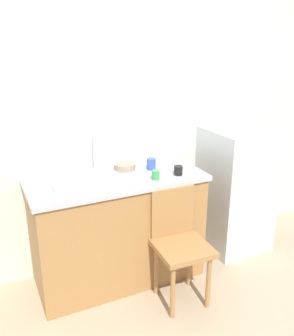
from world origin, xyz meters
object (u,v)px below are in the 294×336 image
object	(u,v)px
chair	(179,241)
cup_white	(100,174)
terracotta_bowl	(125,166)
cup_black	(178,170)
cup_green	(156,175)
dish_tray	(72,185)
cup_blue	(151,164)
refrigerator	(235,189)

from	to	relation	value
chair	cup_white	bearing A→B (deg)	138.04
terracotta_bowl	cup_black	xyz separation A→B (m)	(0.34, -0.31, 0.01)
cup_white	terracotta_bowl	bearing A→B (deg)	24.02
cup_green	cup_black	bearing A→B (deg)	3.51
terracotta_bowl	cup_green	distance (m)	0.35
dish_tray	cup_white	xyz separation A→B (m)	(0.25, 0.11, 0.01)
cup_blue	chair	bearing A→B (deg)	-89.42
cup_white	dish_tray	bearing A→B (deg)	-155.82
chair	terracotta_bowl	bearing A→B (deg)	112.55
cup_white	cup_green	bearing A→B (deg)	-28.01
chair	cup_black	bearing A→B (deg)	66.82
refrigerator	cup_white	size ratio (longest dim) A/B	14.96
cup_white	cup_black	size ratio (longest dim) A/B	1.05
dish_tray	cup_white	bearing A→B (deg)	24.18
refrigerator	dish_tray	world-z (taller)	refrigerator
chair	cup_black	size ratio (longest dim) A/B	11.78
terracotta_bowl	cup_white	size ratio (longest dim) A/B	2.27
cup_green	cup_white	world-z (taller)	cup_white
refrigerator	cup_black	world-z (taller)	refrigerator
dish_tray	chair	bearing A→B (deg)	-26.13
terracotta_bowl	cup_green	xyz separation A→B (m)	(0.13, -0.32, 0.01)
terracotta_bowl	cup_blue	size ratio (longest dim) A/B	1.91
refrigerator	chair	distance (m)	1.00
dish_tray	terracotta_bowl	bearing A→B (deg)	24.10
dish_tray	terracotta_bowl	size ratio (longest dim) A/B	1.56
cup_black	dish_tray	bearing A→B (deg)	174.62
dish_tray	terracotta_bowl	world-z (taller)	same
dish_tray	cup_green	world-z (taller)	cup_green
cup_green	chair	bearing A→B (deg)	-73.64
refrigerator	terracotta_bowl	bearing A→B (deg)	173.86
refrigerator	dish_tray	xyz separation A→B (m)	(-1.60, -0.11, 0.36)
chair	dish_tray	bearing A→B (deg)	156.97
cup_green	cup_white	size ratio (longest dim) A/B	0.91
chair	cup_white	world-z (taller)	cup_white
chair	dish_tray	size ratio (longest dim) A/B	3.18
chair	cup_black	distance (m)	0.55
chair	cup_green	xyz separation A→B (m)	(-0.08, 0.26, 0.46)
chair	cup_white	size ratio (longest dim) A/B	11.23
chair	terracotta_bowl	distance (m)	0.76
cup_blue	dish_tray	bearing A→B (deg)	-169.43
cup_green	cup_white	xyz separation A→B (m)	(-0.39, 0.21, 0.00)
cup_green	cup_black	xyz separation A→B (m)	(0.21, 0.01, 0.00)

